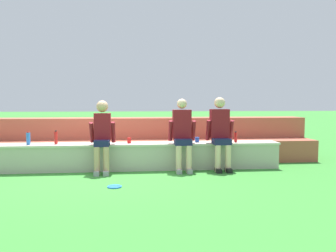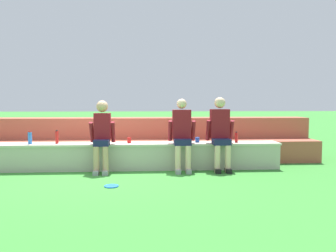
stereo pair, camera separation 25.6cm
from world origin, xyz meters
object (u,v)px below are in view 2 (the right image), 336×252
object	(u,v)px
water_bottle_mid_left	(57,137)
water_bottle_mid_right	(236,137)
person_left_of_center	(182,132)
person_center	(220,131)
plastic_cup_left_end	(129,140)
frisbee	(111,186)
plastic_cup_middle	(197,140)
water_bottle_near_left	(30,138)
person_far_left	(102,134)

from	to	relation	value
water_bottle_mid_left	water_bottle_mid_right	xyz separation A→B (m)	(3.66, -0.02, -0.02)
person_left_of_center	person_center	xyz separation A→B (m)	(0.78, 0.02, 0.03)
person_left_of_center	plastic_cup_left_end	distance (m)	1.10
person_left_of_center	water_bottle_mid_left	xyz separation A→B (m)	(-2.51, 0.22, -0.10)
plastic_cup_left_end	frisbee	bearing A→B (deg)	-98.75
person_center	plastic_cup_middle	world-z (taller)	person_center
water_bottle_near_left	plastic_cup_middle	size ratio (longest dim) A/B	2.47
water_bottle_mid_right	plastic_cup_middle	world-z (taller)	water_bottle_mid_right
plastic_cup_middle	frisbee	xyz separation A→B (m)	(-1.62, -1.46, -0.58)
plastic_cup_middle	frisbee	distance (m)	2.26
plastic_cup_left_end	person_far_left	bearing A→B (deg)	-153.87
person_left_of_center	water_bottle_mid_right	world-z (taller)	person_left_of_center
water_bottle_near_left	frisbee	size ratio (longest dim) A/B	1.12
person_left_of_center	water_bottle_mid_right	bearing A→B (deg)	9.65
person_left_of_center	person_center	distance (m)	0.78
water_bottle_near_left	plastic_cup_middle	xyz separation A→B (m)	(3.37, 0.08, -0.07)
water_bottle_mid_left	water_bottle_mid_right	size ratio (longest dim) A/B	1.22
frisbee	person_center	bearing A→B (deg)	30.62
person_far_left	frisbee	world-z (taller)	person_far_left
person_left_of_center	plastic_cup_left_end	xyz separation A→B (m)	(-1.06, 0.22, -0.18)
person_center	plastic_cup_left_end	size ratio (longest dim) A/B	12.89
person_far_left	water_bottle_mid_left	world-z (taller)	person_far_left
water_bottle_mid_right	plastic_cup_middle	distance (m)	0.81
person_left_of_center	person_center	bearing A→B (deg)	1.12
person_left_of_center	frisbee	xyz separation A→B (m)	(-1.28, -1.20, -0.76)
person_center	water_bottle_near_left	xyz separation A→B (m)	(-3.80, 0.17, -0.14)
person_center	water_bottle_near_left	size ratio (longest dim) A/B	5.66
plastic_cup_left_end	water_bottle_mid_right	bearing A→B (deg)	-0.62
water_bottle_near_left	plastic_cup_left_end	distance (m)	1.97
water_bottle_mid_left	plastic_cup_left_end	size ratio (longest dim) A/B	2.40
water_bottle_near_left	frisbee	world-z (taller)	water_bottle_near_left
person_center	frisbee	bearing A→B (deg)	-149.38
water_bottle_mid_right	plastic_cup_middle	bearing A→B (deg)	175.20
water_bottle_near_left	water_bottle_mid_right	world-z (taller)	water_bottle_near_left
water_bottle_mid_left	person_far_left	bearing A→B (deg)	-15.16
plastic_cup_middle	water_bottle_mid_left	bearing A→B (deg)	-179.14
water_bottle_mid_left	plastic_cup_middle	distance (m)	2.85
person_far_left	plastic_cup_middle	size ratio (longest dim) A/B	13.35
water_bottle_near_left	water_bottle_mid_right	xyz separation A→B (m)	(4.17, 0.01, -0.02)
water_bottle_mid_right	frisbee	size ratio (longest dim) A/B	0.96
person_far_left	plastic_cup_left_end	distance (m)	0.60
water_bottle_mid_left	water_bottle_near_left	size ratio (longest dim) A/B	1.06
person_center	plastic_cup_middle	size ratio (longest dim) A/B	13.99
person_center	water_bottle_mid_left	xyz separation A→B (m)	(-3.28, 0.20, -0.13)
water_bottle_near_left	plastic_cup_middle	bearing A→B (deg)	1.31
plastic_cup_left_end	water_bottle_near_left	bearing A→B (deg)	-179.01
plastic_cup_left_end	frisbee	world-z (taller)	plastic_cup_left_end
person_center	plastic_cup_middle	xyz separation A→B (m)	(-0.43, 0.25, -0.21)
water_bottle_mid_right	frisbee	xyz separation A→B (m)	(-2.43, -1.40, -0.63)
person_far_left	person_center	size ratio (longest dim) A/B	0.95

